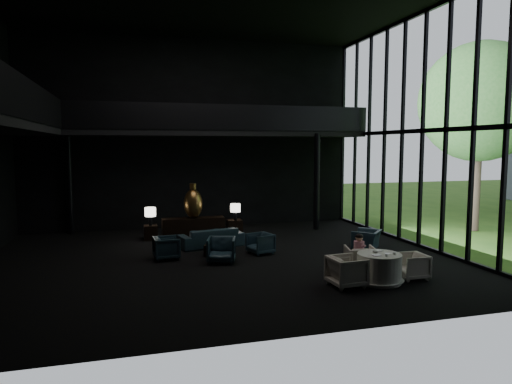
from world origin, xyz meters
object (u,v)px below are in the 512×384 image
object	(u,v)px
side_table_right	(234,227)
table_lamp_right	(235,209)
child	(359,245)
coffee_table	(219,249)
dining_chair_east	(411,266)
dining_chair_north	(360,258)
console	(193,228)
bronze_urn	(193,203)
dining_table	(379,270)
dining_chair_west	(347,268)
window_armchair	(367,237)
side_table_left	(151,232)
lounge_armchair_east	(260,243)
lounge_armchair_west	(167,247)
table_lamp_left	(150,213)
sofa	(211,233)
lounge_armchair_south	(221,248)

from	to	relation	value
side_table_right	table_lamp_right	world-z (taller)	table_lamp_right
child	coffee_table	bearing A→B (deg)	-42.22
dining_chair_east	child	xyz separation A→B (m)	(-1.03, 0.96, 0.41)
table_lamp_right	child	distance (m)	6.23
dining_chair_north	child	xyz separation A→B (m)	(-0.04, 0.00, 0.36)
console	bronze_urn	distance (m)	0.94
console	dining_table	size ratio (longest dim) A/B	1.86
bronze_urn	dining_chair_west	xyz separation A→B (m)	(2.85, -7.12, -0.86)
console	window_armchair	bearing A→B (deg)	-32.46
bronze_urn	dining_table	world-z (taller)	bronze_urn
dining_table	dining_chair_north	size ratio (longest dim) A/B	1.57
side_table_left	dining_chair_west	xyz separation A→B (m)	(4.45, -7.15, 0.18)
dining_chair_east	lounge_armchair_east	bearing A→B (deg)	-138.92
dining_table	window_armchair	bearing A→B (deg)	65.25
lounge_armchair_west	window_armchair	distance (m)	6.72
side_table_right	coffee_table	world-z (taller)	side_table_right
table_lamp_left	sofa	xyz separation A→B (m)	(1.97, -1.68, -0.56)
side_table_right	lounge_armchair_west	bearing A→B (deg)	-132.44
dining_table	child	distance (m)	1.11
child	side_table_left	bearing A→B (deg)	-48.43
table_lamp_right	side_table_left	bearing A→B (deg)	176.20
sofa	window_armchair	xyz separation A→B (m)	(5.08, -1.69, -0.09)
bronze_urn	coffee_table	size ratio (longest dim) A/B	1.63
dining_chair_north	dining_table	bearing A→B (deg)	103.66
lounge_armchair_south	dining_chair_north	size ratio (longest dim) A/B	1.11
side_table_right	table_lamp_right	distance (m)	0.79
console	child	world-z (taller)	child
dining_table	child	bearing A→B (deg)	91.32
table_lamp_left	child	xyz separation A→B (m)	(5.37, -5.95, -0.27)
dining_table	lounge_armchair_west	bearing A→B (deg)	142.17
dining_chair_east	dining_chair_west	distance (m)	1.95
table_lamp_left	dining_chair_east	size ratio (longest dim) A/B	0.96
table_lamp_right	dining_chair_east	size ratio (longest dim) A/B	0.92
coffee_table	dining_chair_west	bearing A→B (deg)	-59.48
dining_chair_east	dining_chair_west	bearing A→B (deg)	-83.94
table_lamp_right	dining_chair_north	world-z (taller)	table_lamp_right
lounge_armchair_south	dining_chair_east	distance (m)	5.41
dining_table	dining_chair_north	xyz separation A→B (m)	(0.02, 1.02, 0.08)
table_lamp_left	bronze_urn	bearing A→B (deg)	2.65
sofa	lounge_armchair_east	bearing A→B (deg)	120.46
dining_table	dining_chair_west	distance (m)	0.95
table_lamp_left	dining_chair_west	xyz separation A→B (m)	(4.45, -7.05, -0.57)
dining_chair_north	side_table_left	bearing A→B (deg)	-33.63
lounge_armchair_south	table_lamp_left	bearing A→B (deg)	131.77
dining_chair_north	dining_chair_west	size ratio (longest dim) A/B	0.89
child	dining_chair_west	bearing A→B (deg)	50.09
side_table_left	bronze_urn	bearing A→B (deg)	-0.85
console	table_lamp_left	distance (m)	1.73
dining_table	lounge_armchair_east	bearing A→B (deg)	118.25
console	coffee_table	world-z (taller)	console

